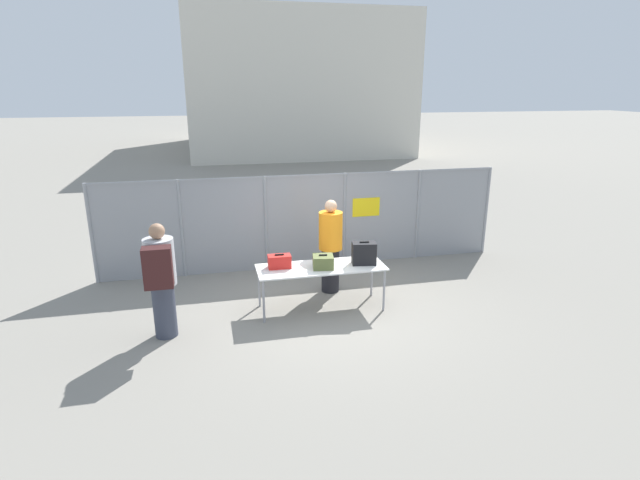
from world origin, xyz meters
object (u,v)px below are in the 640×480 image
object	(u,v)px
suitcase_olive	(323,262)
security_worker_near	(331,245)
suitcase_red	(279,261)
suitcase_black	(364,253)
traveler_hooded	(161,277)
utility_trailer	(333,223)
inspection_table	(321,270)

from	to	relation	value
suitcase_olive	security_worker_near	bearing A→B (deg)	67.16
suitcase_red	security_worker_near	bearing A→B (deg)	30.38
suitcase_black	traveler_hooded	distance (m)	3.32
suitcase_black	utility_trailer	world-z (taller)	suitcase_black
inspection_table	traveler_hooded	xyz separation A→B (m)	(-2.55, -0.48, 0.27)
suitcase_black	utility_trailer	xyz separation A→B (m)	(0.47, 3.96, -0.54)
suitcase_black	traveler_hooded	world-z (taller)	traveler_hooded
suitcase_black	traveler_hooded	xyz separation A→B (m)	(-3.29, -0.45, 0.03)
utility_trailer	suitcase_olive	bearing A→B (deg)	-106.75
suitcase_red	suitcase_olive	bearing A→B (deg)	-12.81
traveler_hooded	utility_trailer	bearing A→B (deg)	57.54
suitcase_black	suitcase_red	bearing A→B (deg)	174.44
inspection_table	security_worker_near	world-z (taller)	security_worker_near
inspection_table	suitcase_black	distance (m)	0.79
security_worker_near	utility_trailer	xyz separation A→B (m)	(0.87, 3.21, -0.49)
suitcase_olive	utility_trailer	size ratio (longest dim) A/B	0.10
inspection_table	traveler_hooded	size ratio (longest dim) A/B	1.21
security_worker_near	utility_trailer	size ratio (longest dim) A/B	0.45
inspection_table	suitcase_red	distance (m)	0.72
suitcase_red	utility_trailer	size ratio (longest dim) A/B	0.10
suitcase_olive	security_worker_near	world-z (taller)	security_worker_near
traveler_hooded	utility_trailer	world-z (taller)	traveler_hooded
traveler_hooded	suitcase_black	bearing A→B (deg)	15.85
security_worker_near	suitcase_black	bearing A→B (deg)	107.00
inspection_table	security_worker_near	xyz separation A→B (m)	(0.35, 0.72, 0.19)
inspection_table	traveler_hooded	world-z (taller)	traveler_hooded
suitcase_olive	utility_trailer	distance (m)	4.18
inspection_table	utility_trailer	xyz separation A→B (m)	(1.22, 3.92, -0.30)
suitcase_red	traveler_hooded	bearing A→B (deg)	-162.36
inspection_table	traveler_hooded	bearing A→B (deg)	-169.28
utility_trailer	traveler_hooded	bearing A→B (deg)	-130.53
suitcase_olive	traveler_hooded	size ratio (longest dim) A/B	0.22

